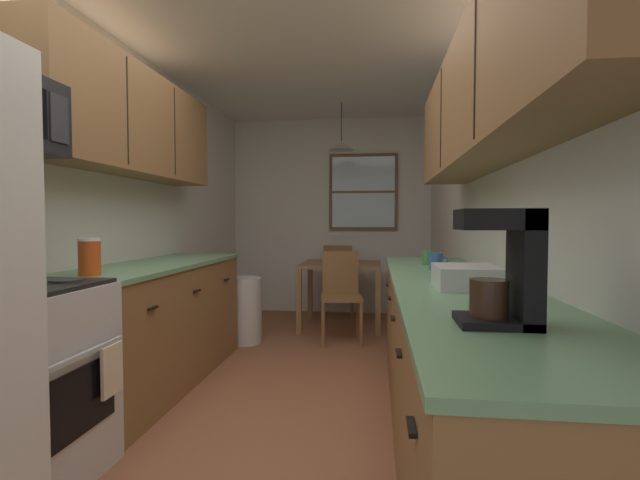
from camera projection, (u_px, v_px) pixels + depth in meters
name	position (u px, v px, depth m)	size (l,w,h in m)	color
ground_plane	(296.00, 379.00, 3.46)	(12.00, 12.00, 0.00)	#995B3D
wall_left	(128.00, 212.00, 3.58)	(0.10, 9.00, 2.55)	silver
wall_right	(482.00, 211.00, 3.25)	(0.10, 9.00, 2.55)	silver
wall_back	(331.00, 216.00, 6.04)	(4.40, 0.10, 2.55)	silver
ceiling_slab	(296.00, 34.00, 3.36)	(4.40, 9.00, 0.08)	white
stove_range	(18.00, 385.00, 2.04)	(0.66, 0.64, 1.10)	silver
counter_left	(157.00, 324.00, 3.34)	(0.64, 1.99, 0.90)	olive
upper_cabinets_left	(132.00, 123.00, 3.25)	(0.33, 2.07, 0.74)	olive
counter_right	(454.00, 368.00, 2.33)	(0.64, 3.16, 0.90)	olive
upper_cabinets_right	(489.00, 95.00, 2.20)	(0.33, 2.84, 0.63)	olive
dining_table	(341.00, 272.00, 5.22)	(0.90, 0.89, 0.73)	olive
dining_chair_near	(341.00, 291.00, 4.57)	(0.45, 0.45, 0.90)	olive
dining_chair_far	(339.00, 276.00, 5.87)	(0.44, 0.44, 0.90)	olive
pendant_light	(341.00, 146.00, 5.16)	(0.29, 0.29, 0.53)	black
back_window	(363.00, 192.00, 5.90)	(0.89, 0.05, 0.99)	brown
trash_bin	(244.00, 310.00, 4.51)	(0.35, 0.35, 0.65)	silver
storage_canister	(90.00, 257.00, 2.55)	(0.12, 0.12, 0.21)	#D84C19
dish_towel	(112.00, 370.00, 2.15)	(0.02, 0.16, 0.24)	beige
coffee_maker	(508.00, 265.00, 1.31)	(0.22, 0.18, 0.34)	black
mug_by_coffeemaker	(436.00, 261.00, 2.82)	(0.12, 0.08, 0.11)	#335999
mug_spare	(428.00, 258.00, 3.18)	(0.11, 0.07, 0.10)	#3F7F4C
dish_rack	(467.00, 277.00, 2.08)	(0.28, 0.34, 0.10)	silver
table_serving_bowl	(347.00, 260.00, 5.21)	(0.17, 0.17, 0.06)	#4C7299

